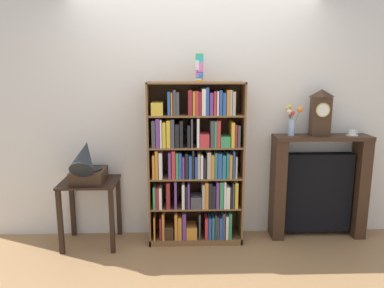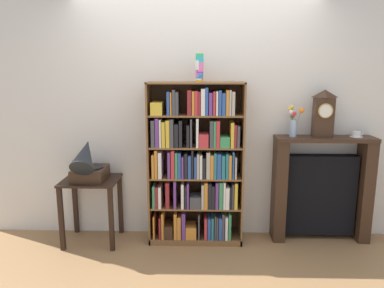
{
  "view_description": "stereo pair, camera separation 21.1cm",
  "coord_description": "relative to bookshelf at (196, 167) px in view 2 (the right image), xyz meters",
  "views": [
    {
      "loc": [
        -0.15,
        -3.56,
        1.79
      ],
      "look_at": [
        -0.04,
        0.1,
        1.04
      ],
      "focal_mm": 34.28,
      "sensor_mm": 36.0,
      "label": 1
    },
    {
      "loc": [
        0.06,
        -3.56,
        1.79
      ],
      "look_at": [
        -0.04,
        0.1,
        1.04
      ],
      "focal_mm": 34.28,
      "sensor_mm": 36.0,
      "label": 2
    }
  ],
  "objects": [
    {
      "name": "bookshelf",
      "position": [
        0.0,
        0.0,
        0.0
      ],
      "size": [
        0.96,
        0.34,
        1.67
      ],
      "color": "brown",
      "rests_on": "ground"
    },
    {
      "name": "cup_stack",
      "position": [
        0.03,
        0.02,
        1.01
      ],
      "size": [
        0.08,
        0.08,
        0.27
      ],
      "color": "orange",
      "rests_on": "bookshelf"
    },
    {
      "name": "mantel_clock",
      "position": [
        1.28,
        0.05,
        0.56
      ],
      "size": [
        0.19,
        0.12,
        0.48
      ],
      "color": "#382316",
      "rests_on": "fireplace_mantel"
    },
    {
      "name": "wall_back",
      "position": [
        0.11,
        0.22,
        0.5
      ],
      "size": [
        4.85,
        0.08,
        2.6
      ],
      "primitive_type": "cube",
      "color": "silver",
      "rests_on": "ground"
    },
    {
      "name": "teacup_with_saucer",
      "position": [
        1.63,
        0.05,
        0.34
      ],
      "size": [
        0.13,
        0.12,
        0.06
      ],
      "color": "white",
      "rests_on": "fireplace_mantel"
    },
    {
      "name": "ground_plane",
      "position": [
        -0.01,
        -0.09,
        -0.81
      ],
      "size": [
        7.85,
        6.4,
        0.02
      ],
      "primitive_type": "cube",
      "color": "#997047"
    },
    {
      "name": "side_table_left",
      "position": [
        -1.09,
        -0.06,
        -0.29
      ],
      "size": [
        0.57,
        0.48,
        0.68
      ],
      "color": "black",
      "rests_on": "ground"
    },
    {
      "name": "fireplace_mantel",
      "position": [
        1.32,
        0.07,
        -0.25
      ],
      "size": [
        1.01,
        0.27,
        1.12
      ],
      "color": "#382316",
      "rests_on": "ground"
    },
    {
      "name": "gramophone",
      "position": [
        -1.09,
        -0.13,
        0.07
      ],
      "size": [
        0.32,
        0.51,
        0.49
      ],
      "color": "#382316",
      "rests_on": "side_table_left"
    },
    {
      "name": "flower_vase",
      "position": [
        0.99,
        0.05,
        0.47
      ],
      "size": [
        0.14,
        0.18,
        0.32
      ],
      "color": "#99B2D1",
      "rests_on": "fireplace_mantel"
    }
  ]
}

